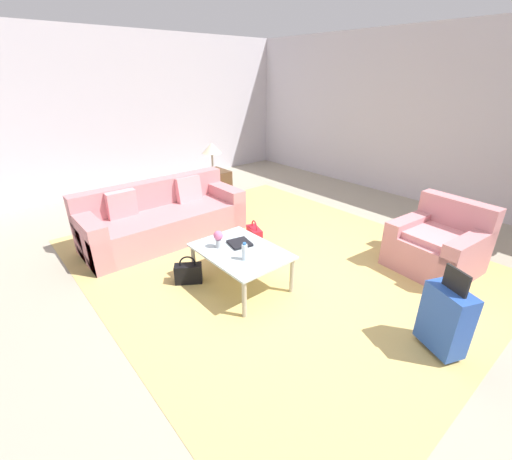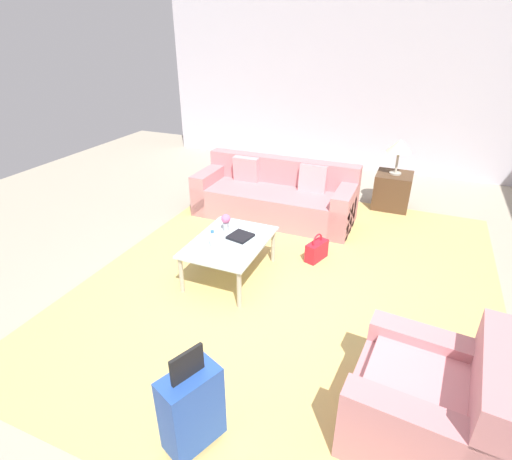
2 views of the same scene
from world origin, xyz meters
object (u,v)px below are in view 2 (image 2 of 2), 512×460
(couch, at_px, (276,197))
(flower_vase, at_px, (226,221))
(suitcase_blue, at_px, (192,408))
(handbag_black, at_px, (214,242))
(handbag_red, at_px, (317,250))
(table_lamp, at_px, (400,147))
(side_table, at_px, (392,191))
(coffee_table_book, at_px, (240,236))
(coffee_table, at_px, (230,245))
(water_bottle, at_px, (213,240))
(armchair, at_px, (431,405))

(couch, distance_m, flower_vase, 1.60)
(suitcase_blue, bearing_deg, handbag_black, -154.70)
(suitcase_blue, relative_size, handbag_red, 2.37)
(table_lamp, distance_m, handbag_black, 3.18)
(side_table, bearing_deg, suitcase_blue, -9.46)
(couch, bearing_deg, flower_vase, -1.82)
(coffee_table_book, xyz_separation_m, flower_vase, (-0.10, -0.23, 0.11))
(coffee_table, height_order, water_bottle, water_bottle)
(coffee_table, relative_size, flower_vase, 5.30)
(couch, relative_size, suitcase_blue, 2.77)
(side_table, bearing_deg, armchair, 9.28)
(table_lamp, bearing_deg, coffee_table, -28.18)
(coffee_table_book, bearing_deg, side_table, 163.74)
(suitcase_blue, bearing_deg, armchair, 115.24)
(coffee_table_book, xyz_separation_m, suitcase_blue, (2.12, 0.62, -0.12))
(armchair, distance_m, side_table, 4.16)
(table_lamp, distance_m, handbag_red, 2.33)
(table_lamp, relative_size, handbag_red, 1.51)
(couch, relative_size, side_table, 4.23)
(armchair, bearing_deg, water_bottle, -115.98)
(coffee_table_book, height_order, handbag_black, coffee_table_book)
(side_table, relative_size, handbag_black, 1.56)
(coffee_table, distance_m, table_lamp, 3.23)
(couch, distance_m, handbag_red, 1.41)
(suitcase_blue, bearing_deg, coffee_table, -160.71)
(couch, distance_m, handbag_black, 1.41)
(coffee_table, distance_m, water_bottle, 0.27)
(couch, relative_size, handbag_red, 6.59)
(couch, height_order, handbag_red, couch)
(armchair, height_order, table_lamp, table_lamp)
(flower_vase, height_order, suitcase_blue, suitcase_blue)
(armchair, xyz_separation_m, table_lamp, (-4.11, -0.67, 0.69))
(side_table, height_order, table_lamp, table_lamp)
(coffee_table, xyz_separation_m, flower_vase, (-0.22, -0.15, 0.18))
(armchair, distance_m, handbag_black, 3.16)
(water_bottle, relative_size, side_table, 0.37)
(flower_vase, relative_size, table_lamp, 0.38)
(flower_vase, bearing_deg, table_lamp, 147.40)
(side_table, bearing_deg, handbag_black, -39.67)
(coffee_table_book, height_order, side_table, side_table)
(couch, height_order, side_table, couch)
(suitcase_blue, height_order, handbag_black, suitcase_blue)
(water_bottle, distance_m, side_table, 3.41)
(water_bottle, xyz_separation_m, handbag_black, (-0.64, -0.35, -0.43))
(couch, height_order, handbag_black, couch)
(water_bottle, distance_m, table_lamp, 3.43)
(handbag_red, bearing_deg, water_bottle, -44.61)
(coffee_table_book, relative_size, handbag_red, 0.69)
(coffee_table_book, distance_m, flower_vase, 0.27)
(coffee_table_book, height_order, suitcase_blue, suitcase_blue)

